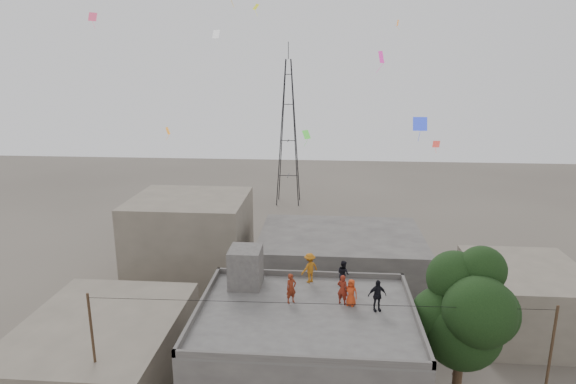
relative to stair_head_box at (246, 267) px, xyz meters
The scene contains 17 objects.
main_building 5.78m from the stair_head_box, 39.09° to the right, with size 10.00×8.00×6.10m.
parapet 4.21m from the stair_head_box, 39.09° to the right, with size 10.00×8.00×0.30m.
stair_head_box is the anchor object (origin of this frame).
neighbor_west 9.34m from the stair_head_box, behind, with size 8.00×10.00×4.00m, color #655C50.
neighbor_north 13.35m from the stair_head_box, 65.48° to the left, with size 12.00×9.00×5.00m, color #454340.
neighbor_northwest 15.45m from the stair_head_box, 116.91° to the left, with size 9.00×8.00×7.00m, color #655C50.
neighbor_east 19.35m from the stair_head_box, 23.28° to the left, with size 7.00×8.00×4.40m, color #655C50.
tree 10.80m from the stair_head_box, 10.74° to the right, with size 4.90×4.60×9.10m.
utility_line 6.26m from the stair_head_box, 46.14° to the right, with size 20.12×0.62×7.40m.
transmission_tower 37.46m from the stair_head_box, 91.23° to the left, with size 2.97×2.97×20.01m.
person_red_adult 5.16m from the stair_head_box, 18.66° to the right, with size 0.54×0.35×1.47m, color maroon.
person_orange_child 5.57m from the stair_head_box, 18.46° to the right, with size 0.64×0.41×1.30m, color #C13A16.
person_dark_child 4.99m from the stair_head_box, ahead, with size 0.68×0.53×1.40m, color black.
person_dark_adult 6.80m from the stair_head_box, 18.64° to the right, with size 0.88×0.37×1.50m, color black.
person_orange_adult 3.32m from the stair_head_box, 10.97° to the left, with size 1.02×0.59×1.59m, color #AA6113.
person_red_child 3.01m from the stair_head_box, 34.79° to the right, with size 0.53×0.35×1.45m, color maroon.
kites 11.06m from the stair_head_box, 57.33° to the left, with size 18.59×17.36×9.74m.
Camera 1 is at (0.79, -19.94, 16.94)m, focal length 30.00 mm.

